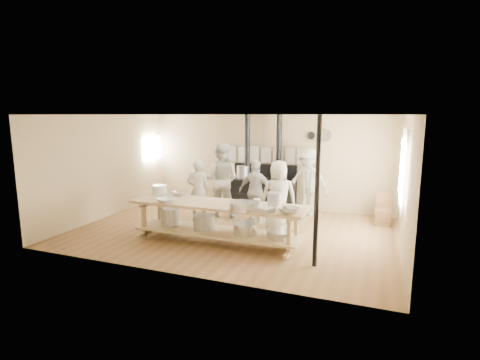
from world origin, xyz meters
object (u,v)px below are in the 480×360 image
at_px(cook_left, 221,180).
at_px(stove, 262,191).
at_px(roasting_pan, 262,209).
at_px(prep_table, 217,219).
at_px(cook_right, 256,192).
at_px(chair, 383,215).
at_px(cook_by_window, 308,182).
at_px(cook_far_left, 198,190).
at_px(cook_center, 279,196).

bearing_deg(cook_left, stove, -133.47).
bearing_deg(stove, roasting_pan, -72.55).
xyz_separation_m(prep_table, cook_right, (0.26, 1.73, 0.25)).
bearing_deg(chair, roasting_pan, -125.79).
height_order(cook_left, roasting_pan, cook_left).
xyz_separation_m(stove, cook_left, (-0.77, -1.02, 0.43)).
xyz_separation_m(stove, cook_by_window, (1.29, -0.17, 0.37)).
xyz_separation_m(stove, roasting_pan, (1.05, -3.35, 0.37)).
bearing_deg(cook_far_left, stove, -151.20).
bearing_deg(roasting_pan, prep_table, 162.62).
xyz_separation_m(cook_left, cook_center, (1.72, -0.77, -0.14)).
bearing_deg(cook_far_left, cook_left, -148.39).
distance_m(stove, cook_right, 1.34).
relative_size(cook_center, chair, 2.09).
relative_size(prep_table, chair, 4.67).
xyz_separation_m(cook_center, roasting_pan, (0.10, -1.56, 0.09)).
relative_size(stove, cook_center, 1.61).
height_order(prep_table, cook_far_left, cook_far_left).
relative_size(cook_by_window, chair, 2.30).
bearing_deg(chair, cook_far_left, -164.73).
bearing_deg(roasting_pan, cook_center, 93.68).
xyz_separation_m(cook_right, chair, (2.90, 0.88, -0.54)).
height_order(prep_table, chair, prep_table).
bearing_deg(cook_right, cook_by_window, -127.30).
distance_m(cook_by_window, roasting_pan, 3.19).
bearing_deg(prep_table, cook_left, 111.04).
xyz_separation_m(prep_table, cook_by_window, (1.29, 2.85, 0.37)).
bearing_deg(cook_left, roasting_pan, 121.74).
bearing_deg(prep_table, stove, 89.96).
bearing_deg(cook_far_left, chair, 169.95).
relative_size(cook_left, cook_center, 1.18).
relative_size(cook_center, roasting_pan, 3.93).
bearing_deg(cook_left, cook_by_window, -163.88).
height_order(cook_right, cook_by_window, cook_by_window).
relative_size(cook_left, roasting_pan, 4.62).
bearing_deg(roasting_pan, chair, 54.44).
bearing_deg(cook_center, roasting_pan, 72.49).
bearing_deg(cook_center, cook_right, -56.88).
distance_m(prep_table, cook_by_window, 3.15).
bearing_deg(chair, cook_by_window, 172.55).
relative_size(stove, prep_table, 0.72).
bearing_deg(cook_center, cook_by_window, -122.96).
bearing_deg(stove, prep_table, -90.04).
height_order(prep_table, cook_center, cook_center).
xyz_separation_m(cook_left, chair, (3.93, 0.61, -0.72)).
distance_m(cook_far_left, chair, 4.50).
height_order(cook_far_left, cook_center, cook_center).
xyz_separation_m(cook_center, cook_right, (-0.69, 0.50, -0.04)).
distance_m(cook_center, roasting_pan, 1.57).
xyz_separation_m(prep_table, cook_far_left, (-1.14, 1.42, 0.24)).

